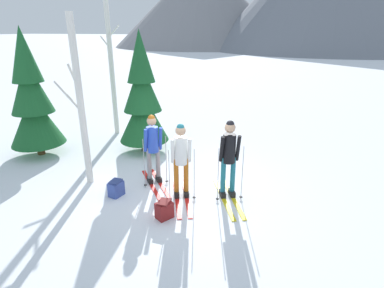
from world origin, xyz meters
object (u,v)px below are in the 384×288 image
Objects in this scene: pine_tree_near at (32,99)px; backpack_on_snow_beside at (116,188)px; birch_tree_slender at (80,104)px; skier_in_black at (229,156)px; pine_tree_mid at (142,98)px; birch_tree_tall at (112,69)px; backpack_on_snow_front at (164,210)px; skier_in_white at (181,157)px; skier_in_blue at (153,147)px.

backpack_on_snow_beside is at bearing -22.79° from pine_tree_near.
backpack_on_snow_beside is at bearing -21.66° from birch_tree_slender.
pine_tree_mid is at bearing 146.64° from skier_in_black.
birch_tree_tall is (-4.84, 3.27, 1.31)m from skier_in_black.
skier_in_black is 3.59m from birch_tree_slender.
backpack_on_snow_front is at bearing -21.68° from pine_tree_near.
skier_in_white is 4.35× the size of backpack_on_snow_front.
backpack_on_snow_front is (4.91, -1.95, -1.51)m from pine_tree_near.
pine_tree_mid is 9.51× the size of backpack_on_snow_beside.
birch_tree_slender reaches higher than backpack_on_snow_beside.
backpack_on_snow_front is at bearing -91.74° from skier_in_white.
pine_tree_near is 2.75m from birch_tree_slender.
backpack_on_snow_front is at bearing -49.71° from birch_tree_tall.
skier_in_black is at bearing -34.03° from birch_tree_tall.
birch_tree_slender is at bearing -68.74° from birch_tree_tall.
skier_in_black is 5.98m from birch_tree_tall.
skier_in_white is 0.96× the size of skier_in_black.
birch_tree_slender is at bearing -163.20° from skier_in_blue.
pine_tree_mid is (-2.08, 2.34, 0.68)m from skier_in_white.
birch_tree_tall is (-1.76, 1.24, 0.65)m from pine_tree_mid.
skier_in_blue is 4.36× the size of backpack_on_snow_front.
birch_tree_tall is at bearing 145.97° from skier_in_black.
birch_tree_tall is at bearing 136.98° from skier_in_white.
skier_in_blue is at bearing -57.71° from pine_tree_mid.
skier_in_white is at bearing 88.26° from backpack_on_snow_front.
backpack_on_snow_beside is at bearing -59.00° from birch_tree_tall.
birch_tree_slender is (-1.56, -0.47, 1.03)m from skier_in_blue.
birch_tree_slender is at bearing -23.23° from pine_tree_near.
skier_in_blue is 1.77m from backpack_on_snow_front.
pine_tree_mid is 9.07× the size of backpack_on_snow_front.
skier_in_white is 4.56× the size of backpack_on_snow_beside.
birch_tree_tall is at bearing 144.82° from pine_tree_mid.
skier_in_blue is 0.47× the size of pine_tree_near.
skier_in_blue is at bearing 57.74° from backpack_on_snow_beside.
pine_tree_near is 4.10m from backpack_on_snow_beside.
skier_in_white is 0.48× the size of pine_tree_mid.
skier_in_white is at bearing 0.91° from birch_tree_slender.
backpack_on_snow_front is at bearing -57.76° from pine_tree_mid.
skier_in_blue is 1.93m from birch_tree_slender.
pine_tree_near is 1.02× the size of pine_tree_mid.
pine_tree_near reaches higher than backpack_on_snow_front.
birch_tree_tall is 5.15m from backpack_on_snow_beside.
backpack_on_snow_front is at bearing -20.03° from birch_tree_slender.
backpack_on_snow_beside is at bearing -162.87° from skier_in_white.
skier_in_white is 3.21m from pine_tree_mid.
backpack_on_snow_front is at bearing -18.82° from backpack_on_snow_beside.
skier_in_black reaches higher than skier_in_white.
pine_tree_mid is at bearing 122.24° from backpack_on_snow_front.
birch_tree_slender is (-0.35, -2.38, 0.33)m from pine_tree_mid.
skier_in_blue is at bearing -8.50° from pine_tree_near.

